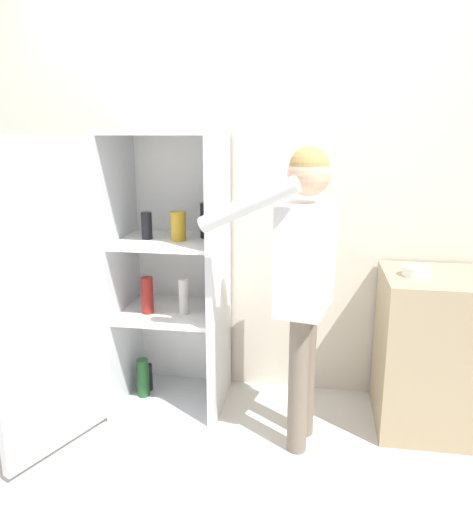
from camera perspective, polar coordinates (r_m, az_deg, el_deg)
name	(u,v)px	position (r m, az deg, el deg)	size (l,w,h in m)	color
ground_plane	(199,475)	(2.66, -4.33, -23.65)	(12.00, 12.00, 0.00)	beige
wall_back	(232,190)	(3.09, -0.49, 7.53)	(7.00, 0.06, 2.55)	beige
refrigerator	(147,278)	(2.88, -10.15, -2.49)	(0.90, 1.15, 1.64)	silver
person	(304,263)	(2.49, 7.75, -0.81)	(0.67, 0.52, 1.56)	#726656
counter	(431,352)	(3.01, 21.36, -10.14)	(0.56, 0.56, 0.88)	tan
bowl	(417,271)	(2.80, 19.90, -1.64)	(0.15, 0.15, 0.05)	white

